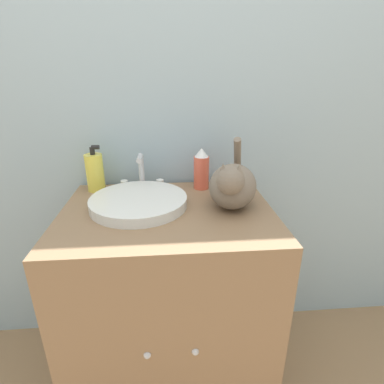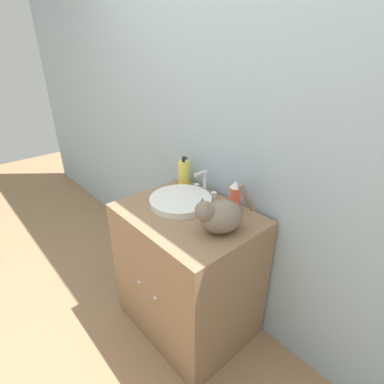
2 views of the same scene
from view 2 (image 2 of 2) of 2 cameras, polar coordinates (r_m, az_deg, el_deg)
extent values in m
plane|color=#997551|center=(2.07, -7.55, -26.85)|extent=(8.00, 8.00, 0.00)
cube|color=#9EB7C6|center=(1.69, 7.79, 12.57)|extent=(6.00, 0.05, 2.50)
cube|color=#8C6B4C|center=(1.88, -0.82, -14.82)|extent=(0.77, 0.58, 0.82)
sphere|color=silver|center=(1.77, -10.03, -16.54)|extent=(0.02, 0.02, 0.02)
sphere|color=silver|center=(1.68, -7.04, -19.37)|extent=(0.02, 0.02, 0.02)
cylinder|color=white|center=(1.72, -2.18, -1.63)|extent=(0.36, 0.36, 0.04)
cylinder|color=silver|center=(1.81, 2.53, 1.80)|extent=(0.02, 0.02, 0.14)
cylinder|color=silver|center=(1.75, 1.58, 3.54)|extent=(0.02, 0.08, 0.02)
cylinder|color=white|center=(1.88, 0.90, 1.02)|extent=(0.03, 0.03, 0.03)
cylinder|color=white|center=(1.79, 4.18, -0.56)|extent=(0.03, 0.03, 0.03)
ellipsoid|color=#7A6B5B|center=(1.45, 5.63, -4.68)|extent=(0.23, 0.26, 0.16)
sphere|color=#7A6B5B|center=(1.39, 2.42, -3.62)|extent=(0.12, 0.12, 0.10)
cone|color=#7A6B5B|center=(1.39, 1.98, -1.76)|extent=(0.05, 0.05, 0.04)
cone|color=#7A6B5B|center=(1.35, 2.92, -2.74)|extent=(0.05, 0.05, 0.04)
cylinder|color=#7A6B5B|center=(1.48, 10.38, -1.01)|extent=(0.06, 0.12, 0.17)
cylinder|color=#EADB4C|center=(1.93, -1.60, 3.65)|extent=(0.07, 0.07, 0.15)
cylinder|color=black|center=(1.90, -1.64, 6.21)|extent=(0.02, 0.02, 0.03)
cylinder|color=black|center=(1.88, -1.37, 6.53)|extent=(0.03, 0.02, 0.02)
cylinder|color=#EF6047|center=(1.64, 8.09, -1.30)|extent=(0.06, 0.06, 0.14)
cone|color=white|center=(1.60, 8.29, 1.45)|extent=(0.06, 0.06, 0.04)
camera|label=1|loc=(1.13, -42.47, 0.17)|focal=28.00mm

